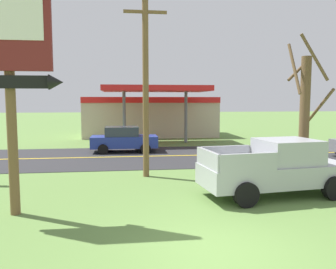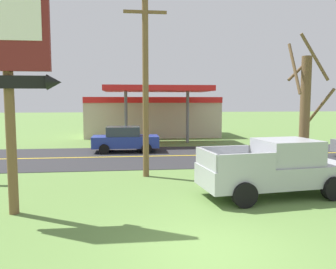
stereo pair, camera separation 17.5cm
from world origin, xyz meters
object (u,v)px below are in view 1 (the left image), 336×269
at_px(motel_sign, 9,53).
at_px(car_blue_far_lane, 124,139).
at_px(pickup_silver_parked_on_lawn, 277,168).
at_px(bare_tree, 305,114).
at_px(utility_pole, 146,73).
at_px(gas_station, 150,115).

bearing_deg(motel_sign, car_blue_far_lane, 75.49).
bearing_deg(pickup_silver_parked_on_lawn, bare_tree, 43.87).
bearing_deg(motel_sign, pickup_silver_parked_on_lawn, 7.35).
bearing_deg(utility_pole, car_blue_far_lane, 97.54).
height_order(gas_station, car_blue_far_lane, gas_station).
height_order(motel_sign, car_blue_far_lane, motel_sign).
bearing_deg(utility_pole, motel_sign, -130.94).
height_order(utility_pole, car_blue_far_lane, utility_pole).
height_order(gas_station, pickup_silver_parked_on_lawn, gas_station).
bearing_deg(bare_tree, motel_sign, -163.79).
bearing_deg(car_blue_far_lane, motel_sign, -104.51).
xyz_separation_m(bare_tree, car_blue_far_lane, (-7.32, 8.95, -1.91)).
xyz_separation_m(motel_sign, gas_station, (5.56, 22.11, -2.67)).
height_order(motel_sign, bare_tree, motel_sign).
distance_m(motel_sign, pickup_silver_parked_on_lawn, 9.22).
height_order(motel_sign, utility_pole, utility_pole).
bearing_deg(gas_station, utility_pole, -94.91).
distance_m(motel_sign, utility_pole, 6.20).
bearing_deg(bare_tree, pickup_silver_parked_on_lawn, -136.13).
relative_size(utility_pole, pickup_silver_parked_on_lawn, 1.54).
relative_size(motel_sign, utility_pole, 0.83).
bearing_deg(gas_station, bare_tree, -75.70).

